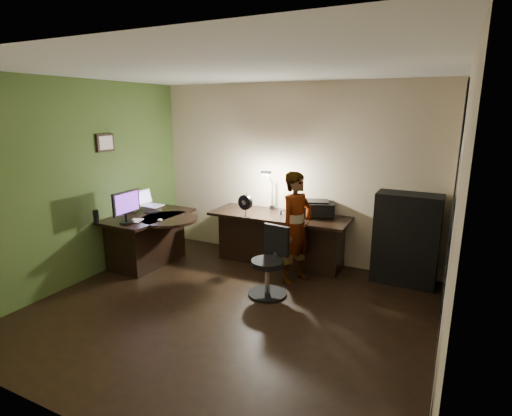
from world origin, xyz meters
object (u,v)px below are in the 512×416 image
at_px(office_chair, 268,263).
at_px(desk_right, 279,239).
at_px(monitor, 126,211).
at_px(person, 296,228).
at_px(desk_left, 149,239).
at_px(cabinet, 406,239).

bearing_deg(office_chair, desk_right, 114.89).
relative_size(monitor, person, 0.32).
distance_m(desk_right, person, 0.74).
height_order(desk_left, person, person).
bearing_deg(monitor, desk_left, 96.60).
xyz_separation_m(desk_right, office_chair, (0.29, -1.04, 0.05)).
bearing_deg(desk_left, office_chair, -3.23).
bearing_deg(person, monitor, 132.28).
relative_size(desk_left, office_chair, 1.52).
distance_m(cabinet, monitor, 3.82).
distance_m(cabinet, office_chair, 1.92).
bearing_deg(cabinet, person, -154.33).
bearing_deg(monitor, cabinet, 22.11).
distance_m(office_chair, person, 0.68).
relative_size(cabinet, office_chair, 1.41).
relative_size(office_chair, person, 0.58).
bearing_deg(monitor, person, 21.27).
distance_m(desk_right, office_chair, 1.08).
bearing_deg(desk_left, cabinet, 17.51).
bearing_deg(desk_left, monitor, -80.63).
xyz_separation_m(monitor, office_chair, (2.00, 0.31, -0.51)).
bearing_deg(desk_right, cabinet, 4.06).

